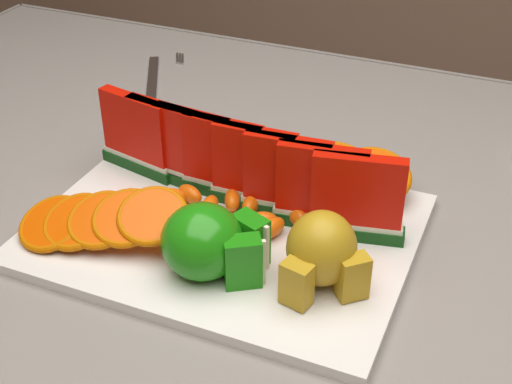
% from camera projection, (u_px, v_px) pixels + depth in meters
% --- Properties ---
extents(table, '(1.40, 0.90, 0.75)m').
position_uv_depth(table, '(282.00, 309.00, 0.83)').
color(table, '#46311C').
rests_on(table, ground).
extents(tablecloth, '(1.53, 1.03, 0.20)m').
position_uv_depth(tablecloth, '(283.00, 267.00, 0.80)').
color(tablecloth, slate).
rests_on(tablecloth, table).
extents(platter, '(0.40, 0.30, 0.01)m').
position_uv_depth(platter, '(225.00, 230.00, 0.78)').
color(platter, silver).
rests_on(platter, tablecloth).
extents(apple_cluster, '(0.11, 0.09, 0.08)m').
position_uv_depth(apple_cluster, '(210.00, 243.00, 0.69)').
color(apple_cluster, '#39961C').
rests_on(apple_cluster, platter).
extents(pear_cluster, '(0.09, 0.09, 0.08)m').
position_uv_depth(pear_cluster, '(322.00, 252.00, 0.67)').
color(pear_cluster, '#977215').
rests_on(pear_cluster, platter).
extents(fork, '(0.09, 0.19, 0.00)m').
position_uv_depth(fork, '(156.00, 77.00, 1.12)').
color(fork, silver).
rests_on(fork, tablecloth).
extents(watermelon_row, '(0.39, 0.07, 0.10)m').
position_uv_depth(watermelon_row, '(239.00, 166.00, 0.79)').
color(watermelon_row, '#0F3912').
rests_on(watermelon_row, platter).
extents(orange_fan_front, '(0.19, 0.12, 0.05)m').
position_uv_depth(orange_fan_front, '(102.00, 220.00, 0.74)').
color(orange_fan_front, '#F96C01').
rests_on(orange_fan_front, platter).
extents(orange_fan_back, '(0.34, 0.11, 0.05)m').
position_uv_depth(orange_fan_back, '(275.00, 160.00, 0.85)').
color(orange_fan_back, '#F96C01').
rests_on(orange_fan_back, platter).
extents(tangerine_segments, '(0.22, 0.07, 0.02)m').
position_uv_depth(tangerine_segments, '(245.00, 211.00, 0.78)').
color(tangerine_segments, orange).
rests_on(tangerine_segments, platter).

